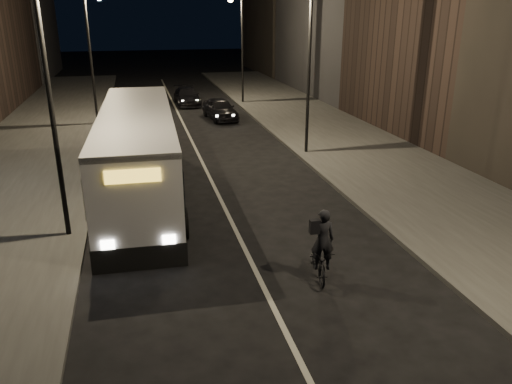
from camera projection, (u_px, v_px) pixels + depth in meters
ground at (258, 276)px, 14.48m from camera, size 180.00×180.00×0.00m
sidewalk_right at (342, 141)px, 29.11m from camera, size 7.00×70.00×0.16m
sidewalk_left at (30, 160)px, 25.35m from camera, size 7.00×70.00×0.16m
streetlight_right_mid at (304, 51)px, 24.78m from camera, size 1.20×0.44×8.12m
streetlight_right_far at (239, 36)px, 39.38m from camera, size 1.20×0.44×8.12m
streetlight_left_near at (56, 77)px, 15.11m from camera, size 1.20×0.44×8.12m
streetlight_left_far at (93, 42)px, 31.55m from camera, size 1.20×0.44×8.12m
city_bus at (138, 150)px, 20.14m from camera, size 3.41×13.22×3.54m
cyclist_on_bicycle at (320, 255)px, 14.14m from camera, size 0.98×1.97×2.17m
car_near at (220, 109)px, 35.05m from camera, size 2.24×4.51×1.48m
car_mid at (134, 109)px, 35.09m from camera, size 1.48×4.19×1.38m
car_far at (187, 96)px, 40.53m from camera, size 1.98×4.70×1.35m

